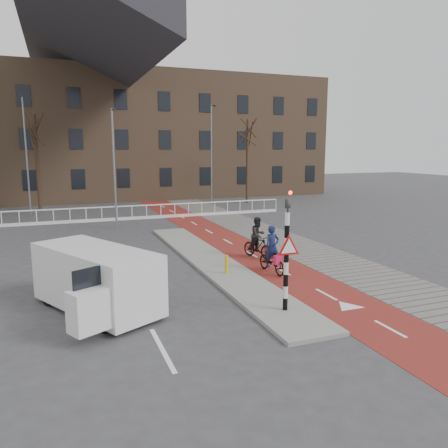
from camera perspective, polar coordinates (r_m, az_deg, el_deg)
name	(u,v)px	position (r m, az deg, el deg)	size (l,w,h in m)	color
ground	(272,291)	(15.14, 6.29, -8.67)	(120.00, 120.00, 0.00)	#38383A
bike_lane	(215,235)	(24.62, -1.21, -1.39)	(2.50, 60.00, 0.01)	maroon
sidewalk	(260,231)	(25.68, 4.68, -0.95)	(3.00, 60.00, 0.01)	slate
curb_island	(214,263)	(18.38, -1.37, -5.09)	(1.80, 16.00, 0.12)	gray
traffic_signal	(287,248)	(12.61, 8.22, -3.09)	(0.80, 0.80, 3.68)	black
bollard	(226,264)	(16.56, 0.32, -5.27)	(0.12, 0.12, 0.71)	gold
cyclist_near	(272,257)	(17.10, 6.30, -4.32)	(0.75, 1.80, 1.85)	black
cyclist_far	(258,241)	(19.30, 4.44, -2.24)	(1.07, 1.74, 1.82)	black
van	(96,278)	(13.56, -16.36, -6.80)	(3.61, 4.73, 1.90)	silver
railing	(86,218)	(30.13, -17.56, 0.80)	(28.00, 0.10, 0.99)	silver
townhouse_row	(94,117)	(45.00, -16.67, 13.26)	(46.00, 10.00, 15.90)	#7F6047
tree_mid	(37,163)	(37.03, -23.21, 7.32)	(0.27, 0.27, 7.37)	black
tree_right	(247,162)	(39.02, 3.06, 8.14)	(0.22, 0.22, 7.32)	black
streetlight_near	(114,170)	(26.87, -14.14, 6.89)	(0.12, 0.12, 7.11)	slate
streetlight_left	(27,157)	(34.31, -24.38, 8.02)	(0.12, 0.12, 8.46)	slate
streetlight_right	(211,155)	(37.93, -1.66, 8.95)	(0.12, 0.12, 8.44)	slate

